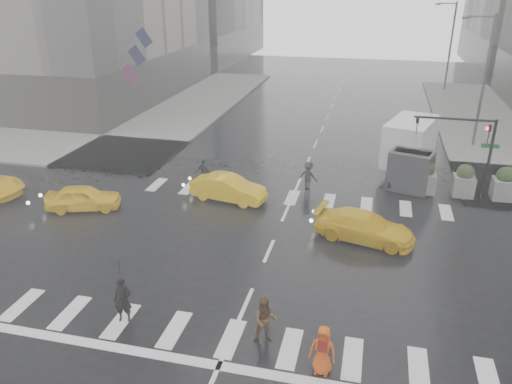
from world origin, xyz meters
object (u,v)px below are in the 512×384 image
(traffic_signal_pole, at_px, (472,142))
(box_truck, at_px, (410,149))
(pedestrian_brown, at_px, (265,320))
(taxi_front, at_px, (83,198))
(taxi_mid, at_px, (228,188))
(pedestrian_orange, at_px, (323,350))

(traffic_signal_pole, xyz_separation_m, box_truck, (-2.81, 2.77, -1.46))
(pedestrian_brown, bearing_deg, box_truck, 58.60)
(box_truck, bearing_deg, pedestrian_brown, -90.40)
(pedestrian_brown, relative_size, taxi_front, 0.43)
(pedestrian_brown, relative_size, taxi_mid, 0.40)
(taxi_front, height_order, taxi_mid, taxi_mid)
(pedestrian_orange, bearing_deg, pedestrian_brown, 157.48)
(pedestrian_orange, relative_size, box_truck, 0.26)
(taxi_mid, bearing_deg, traffic_signal_pole, -66.32)
(taxi_mid, relative_size, box_truck, 0.66)
(pedestrian_orange, height_order, box_truck, box_truck)
(traffic_signal_pole, relative_size, pedestrian_brown, 2.76)
(pedestrian_orange, distance_m, box_truck, 17.87)
(box_truck, bearing_deg, taxi_mid, -131.71)
(taxi_mid, bearing_deg, box_truck, -48.77)
(pedestrian_brown, xyz_separation_m, taxi_mid, (-4.43, 10.71, -0.14))
(pedestrian_brown, xyz_separation_m, pedestrian_orange, (1.98, -1.00, 0.01))
(taxi_mid, bearing_deg, pedestrian_brown, -147.99)
(taxi_front, relative_size, box_truck, 0.61)
(pedestrian_brown, relative_size, box_truck, 0.26)
(pedestrian_orange, bearing_deg, taxi_front, 150.83)
(pedestrian_brown, bearing_deg, taxi_front, 131.11)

